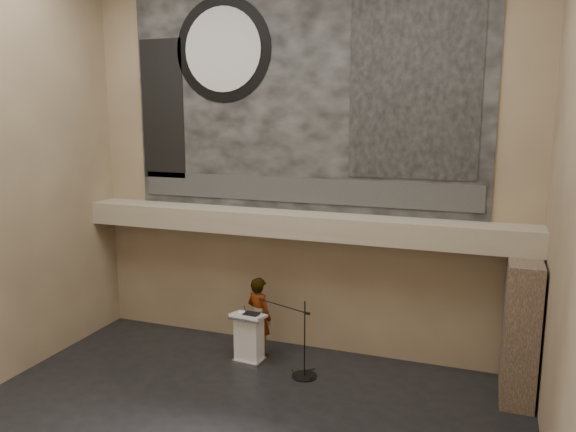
% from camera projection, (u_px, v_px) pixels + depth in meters
% --- Properties ---
extents(wall_back, '(10.00, 0.02, 8.50)m').
position_uv_depth(wall_back, '(300.00, 163.00, 12.30)').
color(wall_back, '#7B664E').
rests_on(wall_back, floor).
extents(wall_front, '(10.00, 0.02, 8.50)m').
position_uv_depth(wall_front, '(8.00, 241.00, 4.91)').
color(wall_front, '#7B664E').
rests_on(wall_front, floor).
extents(soffit, '(10.00, 0.80, 0.50)m').
position_uv_depth(soffit, '(294.00, 224.00, 12.17)').
color(soffit, gray).
rests_on(soffit, wall_back).
extents(sprinkler_left, '(0.04, 0.04, 0.06)m').
position_uv_depth(sprinkler_left, '(227.00, 232.00, 12.71)').
color(sprinkler_left, '#B2893D').
rests_on(sprinkler_left, soffit).
extents(sprinkler_right, '(0.04, 0.04, 0.06)m').
position_uv_depth(sprinkler_right, '(380.00, 244.00, 11.54)').
color(sprinkler_right, '#B2893D').
rests_on(sprinkler_right, soffit).
extents(banner, '(8.00, 0.05, 5.00)m').
position_uv_depth(banner, '(300.00, 95.00, 12.00)').
color(banner, black).
rests_on(banner, wall_back).
extents(banner_text_strip, '(7.76, 0.02, 0.55)m').
position_uv_depth(banner_text_strip, '(299.00, 190.00, 12.34)').
color(banner_text_strip, '#2F2F2F').
rests_on(banner_text_strip, banner).
extents(banner_clock_rim, '(2.30, 0.02, 2.30)m').
position_uv_depth(banner_clock_rim, '(223.00, 50.00, 12.38)').
color(banner_clock_rim, black).
rests_on(banner_clock_rim, banner).
extents(banner_clock_face, '(1.84, 0.02, 1.84)m').
position_uv_depth(banner_clock_face, '(222.00, 50.00, 12.37)').
color(banner_clock_face, silver).
rests_on(banner_clock_face, banner).
extents(banner_building_print, '(2.60, 0.02, 3.60)m').
position_uv_depth(banner_building_print, '(414.00, 89.00, 11.14)').
color(banner_building_print, black).
rests_on(banner_building_print, banner).
extents(banner_brick_print, '(1.10, 0.02, 3.20)m').
position_uv_depth(banner_brick_print, '(163.00, 110.00, 13.16)').
color(banner_brick_print, black).
rests_on(banner_brick_print, banner).
extents(stone_pier, '(0.60, 1.40, 2.70)m').
position_uv_depth(stone_pier, '(520.00, 329.00, 10.49)').
color(stone_pier, '#47372B').
rests_on(stone_pier, floor).
extents(lectern, '(0.74, 0.56, 1.13)m').
position_uv_depth(lectern, '(249.00, 338.00, 12.08)').
color(lectern, silver).
rests_on(lectern, floor).
extents(binder, '(0.33, 0.27, 0.04)m').
position_uv_depth(binder, '(251.00, 314.00, 11.92)').
color(binder, black).
rests_on(binder, lectern).
extents(papers, '(0.27, 0.35, 0.00)m').
position_uv_depth(papers, '(242.00, 314.00, 11.98)').
color(papers, white).
rests_on(papers, lectern).
extents(speaker_person, '(0.77, 0.65, 1.80)m').
position_uv_depth(speaker_person, '(259.00, 317.00, 12.36)').
color(speaker_person, silver).
rests_on(speaker_person, floor).
extents(mic_stand, '(1.43, 0.71, 1.62)m').
position_uv_depth(mic_stand, '(303.00, 365.00, 11.50)').
color(mic_stand, black).
rests_on(mic_stand, floor).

